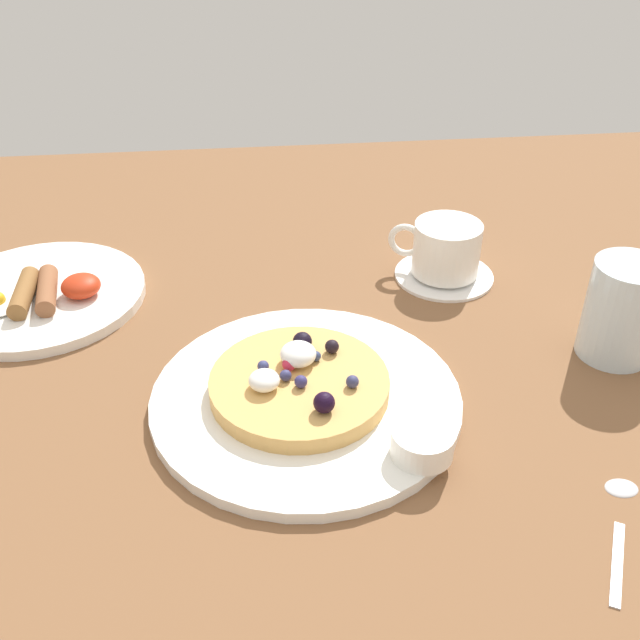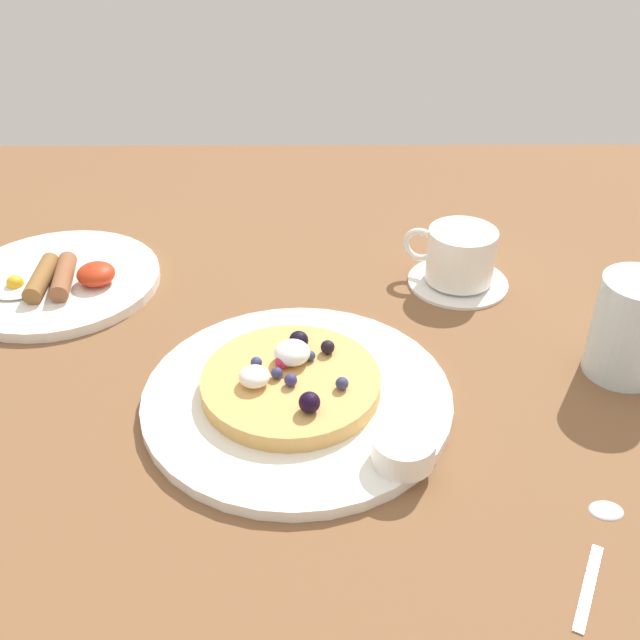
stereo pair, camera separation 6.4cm
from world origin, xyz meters
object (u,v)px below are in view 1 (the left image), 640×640
(breakfast_plate, at_px, (40,295))
(teaspoon, at_px, (621,511))
(syrup_ramekin, at_px, (422,442))
(coffee_saucer, at_px, (444,274))
(pancake_plate, at_px, (306,399))
(coffee_cup, at_px, (445,247))
(water_glass, at_px, (621,309))

(breakfast_plate, height_order, teaspoon, breakfast_plate)
(syrup_ramekin, bearing_deg, breakfast_plate, 141.20)
(coffee_saucer, xyz_separation_m, teaspoon, (0.05, -0.38, -0.00))
(breakfast_plate, bearing_deg, pancake_plate, -36.74)
(coffee_saucer, bearing_deg, breakfast_plate, -179.82)
(coffee_cup, distance_m, water_glass, 0.22)
(pancake_plate, distance_m, coffee_cup, 0.29)
(syrup_ramekin, bearing_deg, pancake_plate, 135.39)
(breakfast_plate, distance_m, coffee_saucer, 0.49)
(coffee_cup, height_order, teaspoon, coffee_cup)
(syrup_ramekin, height_order, teaspoon, syrup_ramekin)
(coffee_saucer, height_order, teaspoon, coffee_saucer)
(breakfast_plate, height_order, coffee_cup, coffee_cup)
(pancake_plate, bearing_deg, teaspoon, -33.89)
(pancake_plate, bearing_deg, syrup_ramekin, -44.61)
(breakfast_plate, bearing_deg, coffee_saucer, 0.18)
(pancake_plate, relative_size, coffee_cup, 2.74)
(teaspoon, distance_m, water_glass, 0.24)
(coffee_saucer, distance_m, water_glass, 0.23)
(teaspoon, bearing_deg, breakfast_plate, 144.52)
(coffee_saucer, bearing_deg, teaspoon, -82.33)
(syrup_ramekin, xyz_separation_m, water_glass, (0.24, 0.14, 0.03))
(breakfast_plate, relative_size, teaspoon, 1.98)
(breakfast_plate, relative_size, coffee_cup, 2.23)
(coffee_saucer, bearing_deg, pancake_plate, -130.88)
(teaspoon, bearing_deg, water_glass, 67.94)
(breakfast_plate, xyz_separation_m, coffee_saucer, (0.49, 0.00, -0.00))
(pancake_plate, relative_size, syrup_ramekin, 5.44)
(pancake_plate, bearing_deg, water_glass, 8.78)
(syrup_ramekin, distance_m, coffee_saucer, 0.33)
(coffee_saucer, height_order, coffee_cup, coffee_cup)
(syrup_ramekin, height_order, coffee_cup, coffee_cup)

